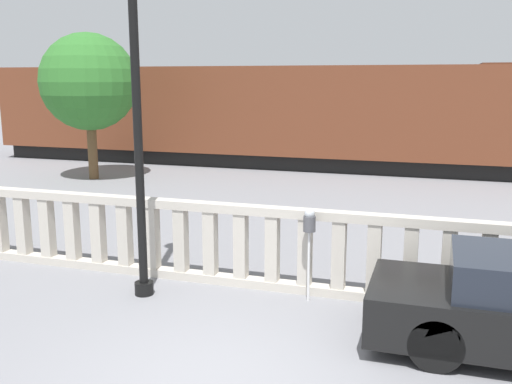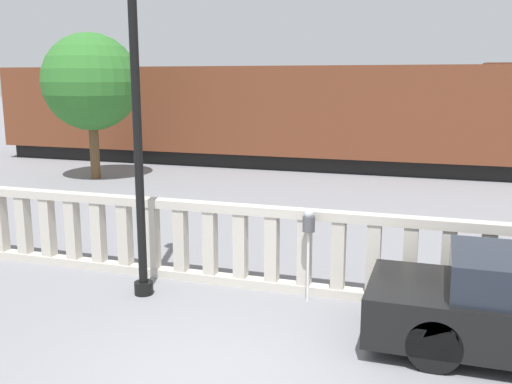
# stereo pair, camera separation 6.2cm
# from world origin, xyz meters

# --- Properties ---
(balustrade) EXTENTS (14.86, 0.24, 1.35)m
(balustrade) POSITION_xyz_m (0.00, 3.02, 0.67)
(balustrade) COLOR #BCB5A8
(balustrade) RESTS_ON ground
(lamppost) EXTENTS (0.37, 0.37, 6.01)m
(lamppost) POSITION_xyz_m (-2.11, 2.18, 3.52)
(lamppost) COLOR black
(lamppost) RESTS_ON ground
(parking_meter) EXTENTS (0.18, 0.18, 1.44)m
(parking_meter) POSITION_xyz_m (0.39, 2.71, 1.16)
(parking_meter) COLOR silver
(parking_meter) RESTS_ON ground
(train_near) EXTENTS (25.33, 2.93, 4.35)m
(train_near) POSITION_xyz_m (-2.50, 15.72, 1.97)
(train_near) COLOR black
(train_near) RESTS_ON ground
(train_far) EXTENTS (19.95, 2.61, 4.02)m
(train_far) POSITION_xyz_m (-2.91, 24.35, 1.81)
(train_far) COLOR black
(train_far) RESTS_ON ground
(tree_left) EXTENTS (3.16, 3.16, 4.79)m
(tree_left) POSITION_xyz_m (-8.83, 11.01, 3.19)
(tree_left) COLOR brown
(tree_left) RESTS_ON ground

